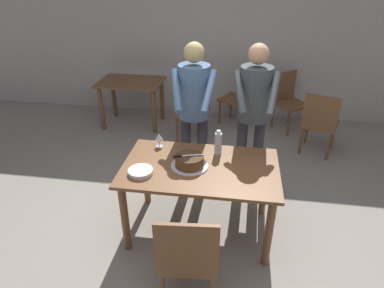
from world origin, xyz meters
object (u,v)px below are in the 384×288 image
object	(u,v)px
background_table	(132,91)
cake_on_platter	(190,162)
background_chair_2	(194,107)
cake_knife	(182,156)
background_chair_3	(320,122)
person_cutting_cake	(194,106)
plate_stack	(141,172)
water_bottle	(218,143)
person_standing_beside	(253,108)
chair_near_side	(188,255)
background_chair_0	(288,99)
main_dining_table	(200,177)
wine_glass_near	(159,137)
background_chair_1	(240,97)

from	to	relation	value
background_table	cake_on_platter	bearing A→B (deg)	-60.91
background_chair_2	cake_knife	bearing A→B (deg)	-84.85
background_chair_3	person_cutting_cake	bearing A→B (deg)	-144.72
plate_stack	water_bottle	size ratio (longest dim) A/B	0.88
cake_knife	background_table	bearing A→B (deg)	117.59
cake_on_platter	background_table	xyz separation A→B (m)	(-1.30, 2.35, -0.22)
cake_knife	person_cutting_cake	world-z (taller)	person_cutting_cake
plate_stack	background_chair_2	size ratio (longest dim) A/B	0.24
water_bottle	background_table	world-z (taller)	water_bottle
person_standing_beside	chair_near_side	distance (m)	1.64
cake_on_platter	person_cutting_cake	xyz separation A→B (m)	(-0.05, 0.65, 0.27)
chair_near_side	background_chair_0	bearing A→B (deg)	72.32
background_table	cake_knife	bearing A→B (deg)	-62.41
background_chair_0	background_table	bearing A→B (deg)	-174.81
chair_near_side	main_dining_table	bearing A→B (deg)	90.86
cake_knife	background_chair_3	world-z (taller)	background_chair_3
chair_near_side	background_chair_0	size ratio (longest dim) A/B	1.00
wine_glass_near	background_chair_3	world-z (taller)	background_chair_3
chair_near_side	background_table	distance (m)	3.44
background_chair_2	main_dining_table	bearing A→B (deg)	-80.10
background_chair_1	background_chair_3	bearing A→B (deg)	-36.79
cake_knife	background_chair_1	distance (m)	2.67
wine_glass_near	person_standing_beside	distance (m)	1.00
person_cutting_cake	background_chair_0	distance (m)	2.36
person_cutting_cake	background_chair_3	distance (m)	2.00
cake_knife	main_dining_table	bearing A→B (deg)	11.79
plate_stack	wine_glass_near	distance (m)	0.51
main_dining_table	chair_near_side	xyz separation A→B (m)	(0.01, -0.80, -0.14)
background_table	background_chair_1	distance (m)	1.74
person_standing_beside	background_table	world-z (taller)	person_standing_beside
person_cutting_cake	chair_near_side	xyz separation A→B (m)	(0.16, -1.44, -0.58)
main_dining_table	person_standing_beside	size ratio (longest dim) A/B	0.82
chair_near_side	background_chair_3	world-z (taller)	same
cake_knife	background_chair_2	world-z (taller)	background_chair_2
water_bottle	background_chair_0	world-z (taller)	water_bottle
chair_near_side	background_chair_1	world-z (taller)	same
person_standing_beside	chair_near_side	xyz separation A→B (m)	(-0.45, -1.47, -0.58)
water_bottle	background_table	bearing A→B (deg)	126.51
background_chair_1	cake_knife	bearing A→B (deg)	-100.71
wine_glass_near	background_table	world-z (taller)	wine_glass_near
wine_glass_near	person_standing_beside	world-z (taller)	person_standing_beside
wine_glass_near	background_chair_0	world-z (taller)	background_chair_0
plate_stack	background_chair_3	distance (m)	2.74
person_cutting_cake	background_chair_0	bearing A→B (deg)	57.28
cake_knife	background_chair_3	size ratio (longest dim) A/B	0.29
person_standing_beside	cake_knife	bearing A→B (deg)	-131.62
background_chair_1	wine_glass_near	bearing A→B (deg)	-109.10
water_bottle	background_table	size ratio (longest dim) A/B	0.25
person_cutting_cake	background_chair_1	bearing A→B (deg)	76.09
person_cutting_cake	chair_near_side	world-z (taller)	person_cutting_cake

